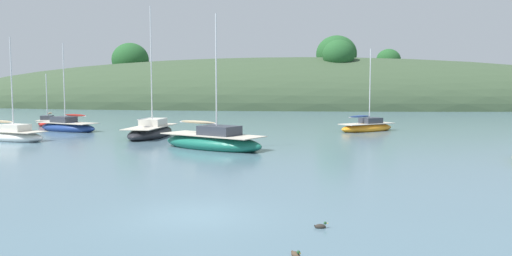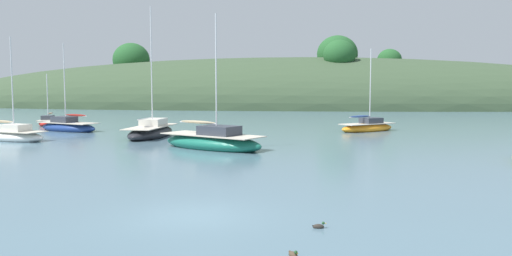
{
  "view_description": "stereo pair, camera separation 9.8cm",
  "coord_description": "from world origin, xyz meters",
  "px_view_note": "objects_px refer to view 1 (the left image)",
  "views": [
    {
      "loc": [
        3.72,
        -16.03,
        4.29
      ],
      "look_at": [
        0.0,
        20.0,
        1.2
      ],
      "focal_mm": 35.41,
      "sensor_mm": 36.0,
      "label": 1
    },
    {
      "loc": [
        3.82,
        -16.02,
        4.29
      ],
      "look_at": [
        0.0,
        20.0,
        1.2
      ],
      "focal_mm": 35.41,
      "sensor_mm": 36.0,
      "label": 2
    }
  ],
  "objects_px": {
    "sailboat_red_portside": "(67,127)",
    "mooring_buoy_channel": "(166,125)",
    "sailboat_yellow_far": "(151,132)",
    "sailboat_navy_dinghy": "(48,122)",
    "sailboat_cream_ketch": "(367,127)",
    "sailboat_orange_cutter": "(213,142)",
    "duck_trailing": "(321,226)",
    "duck_lone_right": "(296,255)",
    "sailboat_white_near": "(11,135)"
  },
  "relations": [
    {
      "from": "sailboat_orange_cutter",
      "to": "mooring_buoy_channel",
      "type": "xyz_separation_m",
      "value": [
        -8.37,
        17.92,
        -0.35
      ]
    },
    {
      "from": "sailboat_cream_ketch",
      "to": "sailboat_red_portside",
      "type": "height_order",
      "value": "sailboat_red_portside"
    },
    {
      "from": "sailboat_navy_dinghy",
      "to": "duck_lone_right",
      "type": "relative_size",
      "value": 14.03
    },
    {
      "from": "mooring_buoy_channel",
      "to": "duck_trailing",
      "type": "height_order",
      "value": "mooring_buoy_channel"
    },
    {
      "from": "mooring_buoy_channel",
      "to": "duck_lone_right",
      "type": "height_order",
      "value": "mooring_buoy_channel"
    },
    {
      "from": "sailboat_red_portside",
      "to": "duck_trailing",
      "type": "xyz_separation_m",
      "value": [
        22.81,
        -30.0,
        -0.35
      ]
    },
    {
      "from": "sailboat_red_portside",
      "to": "duck_trailing",
      "type": "relative_size",
      "value": 19.73
    },
    {
      "from": "sailboat_red_portside",
      "to": "mooring_buoy_channel",
      "type": "bearing_deg",
      "value": 39.9
    },
    {
      "from": "sailboat_cream_ketch",
      "to": "duck_trailing",
      "type": "bearing_deg",
      "value": -98.87
    },
    {
      "from": "sailboat_orange_cutter",
      "to": "sailboat_navy_dinghy",
      "type": "bearing_deg",
      "value": 139.66
    },
    {
      "from": "sailboat_red_portside",
      "to": "sailboat_white_near",
      "type": "bearing_deg",
      "value": -93.37
    },
    {
      "from": "sailboat_red_portside",
      "to": "sailboat_navy_dinghy",
      "type": "bearing_deg",
      "value": 129.37
    },
    {
      "from": "mooring_buoy_channel",
      "to": "duck_trailing",
      "type": "xyz_separation_m",
      "value": [
        15.18,
        -36.38,
        -0.07
      ]
    },
    {
      "from": "mooring_buoy_channel",
      "to": "sailboat_orange_cutter",
      "type": "bearing_deg",
      "value": -64.97
    },
    {
      "from": "sailboat_red_portside",
      "to": "duck_trailing",
      "type": "distance_m",
      "value": 37.68
    },
    {
      "from": "sailboat_white_near",
      "to": "duck_trailing",
      "type": "bearing_deg",
      "value": -43.04
    },
    {
      "from": "sailboat_cream_ketch",
      "to": "mooring_buoy_channel",
      "type": "distance_m",
      "value": 20.61
    },
    {
      "from": "sailboat_navy_dinghy",
      "to": "duck_lone_right",
      "type": "distance_m",
      "value": 48.1
    },
    {
      "from": "mooring_buoy_channel",
      "to": "duck_lone_right",
      "type": "xyz_separation_m",
      "value": [
        14.5,
        -38.99,
        -0.07
      ]
    },
    {
      "from": "sailboat_yellow_far",
      "to": "duck_lone_right",
      "type": "relative_size",
      "value": 27.26
    },
    {
      "from": "sailboat_yellow_far",
      "to": "sailboat_orange_cutter",
      "type": "xyz_separation_m",
      "value": [
        6.51,
        -6.95,
        0.02
      ]
    },
    {
      "from": "duck_trailing",
      "to": "duck_lone_right",
      "type": "bearing_deg",
      "value": -104.58
    },
    {
      "from": "sailboat_cream_ketch",
      "to": "mooring_buoy_channel",
      "type": "height_order",
      "value": "sailboat_cream_ketch"
    },
    {
      "from": "sailboat_red_portside",
      "to": "sailboat_navy_dinghy",
      "type": "distance_m",
      "value": 8.73
    },
    {
      "from": "duck_trailing",
      "to": "duck_lone_right",
      "type": "distance_m",
      "value": 2.7
    },
    {
      "from": "sailboat_yellow_far",
      "to": "duck_trailing",
      "type": "bearing_deg",
      "value": -62.34
    },
    {
      "from": "sailboat_white_near",
      "to": "mooring_buoy_channel",
      "type": "distance_m",
      "value": 16.73
    },
    {
      "from": "sailboat_yellow_far",
      "to": "sailboat_orange_cutter",
      "type": "bearing_deg",
      "value": -46.88
    },
    {
      "from": "sailboat_cream_ketch",
      "to": "sailboat_white_near",
      "type": "xyz_separation_m",
      "value": [
        -28.41,
        -11.0,
        0.01
      ]
    },
    {
      "from": "sailboat_red_portside",
      "to": "duck_trailing",
      "type": "height_order",
      "value": "sailboat_red_portside"
    },
    {
      "from": "sailboat_cream_ketch",
      "to": "mooring_buoy_channel",
      "type": "relative_size",
      "value": 14.55
    },
    {
      "from": "sailboat_yellow_far",
      "to": "sailboat_cream_ketch",
      "type": "bearing_deg",
      "value": 21.75
    },
    {
      "from": "sailboat_cream_ketch",
      "to": "sailboat_orange_cutter",
      "type": "height_order",
      "value": "sailboat_orange_cutter"
    },
    {
      "from": "sailboat_white_near",
      "to": "mooring_buoy_channel",
      "type": "xyz_separation_m",
      "value": [
        8.12,
        14.62,
        -0.27
      ]
    },
    {
      "from": "sailboat_yellow_far",
      "to": "sailboat_red_portside",
      "type": "distance_m",
      "value": 10.55
    },
    {
      "from": "sailboat_navy_dinghy",
      "to": "mooring_buoy_channel",
      "type": "height_order",
      "value": "sailboat_navy_dinghy"
    },
    {
      "from": "sailboat_red_portside",
      "to": "sailboat_orange_cutter",
      "type": "height_order",
      "value": "sailboat_orange_cutter"
    },
    {
      "from": "sailboat_navy_dinghy",
      "to": "sailboat_orange_cutter",
      "type": "bearing_deg",
      "value": -40.34
    },
    {
      "from": "sailboat_cream_ketch",
      "to": "sailboat_orange_cutter",
      "type": "distance_m",
      "value": 18.62
    },
    {
      "from": "sailboat_white_near",
      "to": "sailboat_orange_cutter",
      "type": "relative_size",
      "value": 0.88
    },
    {
      "from": "sailboat_white_near",
      "to": "sailboat_orange_cutter",
      "type": "distance_m",
      "value": 16.81
    },
    {
      "from": "sailboat_yellow_far",
      "to": "sailboat_navy_dinghy",
      "type": "height_order",
      "value": "sailboat_yellow_far"
    },
    {
      "from": "duck_lone_right",
      "to": "sailboat_navy_dinghy",
      "type": "bearing_deg",
      "value": 125.1
    },
    {
      "from": "duck_lone_right",
      "to": "duck_trailing",
      "type": "bearing_deg",
      "value": 75.42
    },
    {
      "from": "sailboat_cream_ketch",
      "to": "duck_lone_right",
      "type": "relative_size",
      "value": 19.5
    },
    {
      "from": "mooring_buoy_channel",
      "to": "sailboat_red_portside",
      "type": "bearing_deg",
      "value": -140.1
    },
    {
      "from": "sailboat_white_near",
      "to": "sailboat_navy_dinghy",
      "type": "distance_m",
      "value": 15.82
    },
    {
      "from": "sailboat_red_portside",
      "to": "sailboat_orange_cutter",
      "type": "distance_m",
      "value": 19.73
    },
    {
      "from": "sailboat_cream_ketch",
      "to": "duck_trailing",
      "type": "height_order",
      "value": "sailboat_cream_ketch"
    },
    {
      "from": "sailboat_cream_ketch",
      "to": "duck_lone_right",
      "type": "distance_m",
      "value": 35.84
    }
  ]
}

